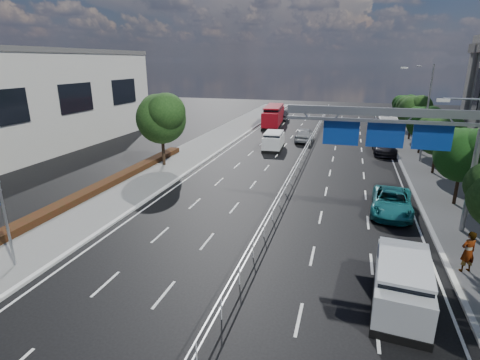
% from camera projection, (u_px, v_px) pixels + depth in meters
% --- Properties ---
extents(ground, '(160.00, 160.00, 0.00)m').
position_uv_depth(ground, '(228.00, 306.00, 14.79)').
color(ground, black).
rests_on(ground, ground).
extents(kerb_near, '(0.25, 140.00, 0.15)m').
position_uv_depth(kerb_near, '(42.00, 271.00, 17.16)').
color(kerb_near, silver).
rests_on(kerb_near, ground).
extents(median_fence, '(0.05, 85.00, 1.02)m').
position_uv_depth(median_fence, '(301.00, 158.00, 35.21)').
color(median_fence, silver).
rests_on(median_fence, ground).
extents(hedge_near, '(1.00, 36.00, 0.44)m').
position_uv_depth(hedge_near, '(46.00, 214.00, 22.78)').
color(hedge_near, black).
rests_on(hedge_near, sidewalk_near).
extents(overhead_gantry, '(10.24, 0.38, 7.45)m').
position_uv_depth(overhead_gantry, '(400.00, 131.00, 20.48)').
color(overhead_gantry, gray).
rests_on(overhead_gantry, ground).
extents(streetlight_far, '(2.78, 2.40, 9.00)m').
position_uv_depth(streetlight_far, '(424.00, 107.00, 34.19)').
color(streetlight_far, gray).
rests_on(streetlight_far, ground).
extents(near_building, '(12.00, 38.00, 10.00)m').
position_uv_depth(near_building, '(0.00, 105.00, 37.69)').
color(near_building, beige).
rests_on(near_building, ground).
extents(near_tree_back, '(4.84, 4.51, 6.69)m').
position_uv_depth(near_tree_back, '(162.00, 116.00, 32.99)').
color(near_tree_back, black).
rests_on(near_tree_back, ground).
extents(far_tree_d, '(3.85, 3.59, 5.34)m').
position_uv_depth(far_tree_d, '(464.00, 152.00, 23.92)').
color(far_tree_d, black).
rests_on(far_tree_d, ground).
extents(far_tree_e, '(3.63, 3.38, 5.13)m').
position_uv_depth(far_tree_e, '(439.00, 133.00, 30.82)').
color(far_tree_e, black).
rests_on(far_tree_e, ground).
extents(far_tree_f, '(3.52, 3.28, 5.02)m').
position_uv_depth(far_tree_f, '(424.00, 121.00, 37.70)').
color(far_tree_f, black).
rests_on(far_tree_f, ground).
extents(far_tree_g, '(3.96, 3.69, 5.45)m').
position_uv_depth(far_tree_g, '(413.00, 109.00, 44.47)').
color(far_tree_g, black).
rests_on(far_tree_g, ground).
extents(far_tree_h, '(3.41, 3.18, 4.91)m').
position_uv_depth(far_tree_h, '(405.00, 105.00, 51.44)').
color(far_tree_h, black).
rests_on(far_tree_h, ground).
extents(white_minivan, '(2.15, 4.52, 1.92)m').
position_uv_depth(white_minivan, '(273.00, 141.00, 40.62)').
color(white_minivan, black).
rests_on(white_minivan, ground).
extents(red_bus, '(3.16, 10.05, 2.96)m').
position_uv_depth(red_bus, '(274.00, 115.00, 55.25)').
color(red_bus, black).
rests_on(red_bus, ground).
extents(near_car_silver, '(1.97, 4.84, 1.64)m').
position_uv_depth(near_car_silver, '(304.00, 135.00, 44.73)').
color(near_car_silver, '#979A9E').
rests_on(near_car_silver, ground).
extents(near_car_dark, '(2.07, 5.11, 1.65)m').
position_uv_depth(near_car_dark, '(282.00, 115.00, 60.42)').
color(near_car_dark, black).
rests_on(near_car_dark, ground).
extents(silver_minivan, '(2.44, 4.94, 1.99)m').
position_uv_depth(silver_minivan, '(402.00, 283.00, 14.59)').
color(silver_minivan, black).
rests_on(silver_minivan, ground).
extents(parked_car_teal, '(2.83, 5.44, 1.46)m').
position_uv_depth(parked_car_teal, '(392.00, 202.00, 23.67)').
color(parked_car_teal, '#176368').
rests_on(parked_car_teal, ground).
extents(parked_car_dark, '(2.26, 5.46, 1.58)m').
position_uv_depth(parked_car_dark, '(384.00, 146.00, 38.93)').
color(parked_car_dark, black).
rests_on(parked_car_dark, ground).
extents(pedestrian_a, '(0.85, 0.73, 1.97)m').
position_uv_depth(pedestrian_a, '(468.00, 252.00, 16.72)').
color(pedestrian_a, gray).
rests_on(pedestrian_a, sidewalk_far).
extents(pedestrian_b, '(1.15, 1.13, 1.87)m').
position_uv_depth(pedestrian_b, '(475.00, 186.00, 25.65)').
color(pedestrian_b, gray).
rests_on(pedestrian_b, sidewalk_far).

